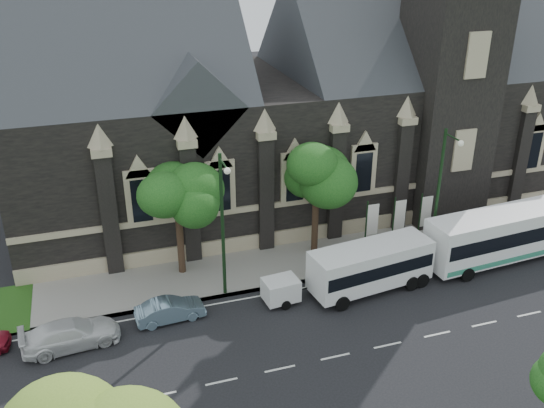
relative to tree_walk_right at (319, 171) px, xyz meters
name	(u,v)px	position (x,y,z in m)	size (l,w,h in m)	color
ground	(335,357)	(-3.21, -10.71, -5.82)	(160.00, 160.00, 0.00)	black
sidewalk	(277,265)	(-3.21, -1.21, -5.74)	(80.00, 5.00, 0.15)	gray
museum	(303,101)	(1.90, 8.07, 2.35)	(40.00, 17.70, 29.90)	black
tree_walk_right	(319,171)	(0.00, 0.00, 0.00)	(4.08, 4.08, 7.80)	black
tree_walk_left	(179,189)	(-9.01, -0.01, -0.08)	(3.91, 3.91, 7.64)	black
street_lamp_near	(440,189)	(6.79, -3.62, -0.71)	(0.36, 1.88, 9.00)	black
street_lamp_mid	(223,220)	(-7.21, -3.62, -0.71)	(0.36, 1.88, 9.00)	black
banner_flag_left	(370,223)	(3.08, -1.71, -3.43)	(0.90, 0.10, 4.00)	black
banner_flag_center	(397,219)	(5.08, -1.71, -3.43)	(0.90, 0.10, 4.00)	black
banner_flag_right	(424,215)	(7.08, -1.71, -3.43)	(0.90, 0.10, 4.00)	black
tour_coach	(511,233)	(11.60, -5.02, -3.90)	(12.21, 3.52, 3.52)	white
shuttle_bus	(371,265)	(1.29, -5.52, -4.13)	(7.82, 3.48, 2.92)	white
box_trailer	(281,290)	(-4.31, -5.22, -4.94)	(2.95, 1.74, 1.54)	silver
sedan	(170,310)	(-10.73, -4.90, -5.18)	(1.35, 3.86, 1.27)	#6C899D
car_far_white	(71,334)	(-16.03, -5.59, -5.09)	(2.04, 5.01, 1.45)	silver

